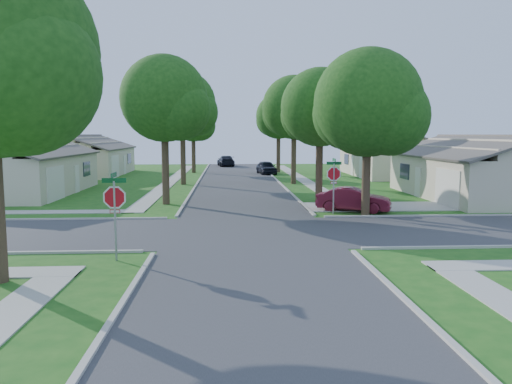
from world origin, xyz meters
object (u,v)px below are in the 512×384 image
object	(u,v)px
tree_e_near	(321,111)
tree_ne_corner	(369,108)
tree_w_far	(194,123)
house_nw_near	(17,173)
house_ne_near	(480,175)
house_nw_far	(85,160)
tree_e_mid	(295,110)
car_driveway	(354,200)
tree_w_mid	(183,107)
tree_e_far	(279,118)
stop_sign_ne	(334,176)
car_curb_east	(266,167)
car_curb_west	(226,161)
stop_sign_sw	(115,201)
house_ne_far	(392,161)
tree_w_near	(165,103)

from	to	relation	value
tree_e_near	tree_ne_corner	xyz separation A→B (m)	(1.61, -4.80, -0.05)
tree_w_far	tree_ne_corner	bearing A→B (deg)	-69.72
house_nw_near	house_ne_near	bearing A→B (deg)	-7.13
house_nw_far	tree_e_mid	bearing A→B (deg)	-27.91
tree_e_mid	car_driveway	size ratio (longest dim) A/B	2.30
tree_w_mid	tree_ne_corner	size ratio (longest dim) A/B	1.10
tree_e_mid	tree_e_far	xyz separation A→B (m)	(-0.00, 13.00, -0.27)
stop_sign_ne	tree_e_mid	distance (m)	16.84
house_nw_far	tree_e_near	bearing A→B (deg)	-47.94
stop_sign_ne	house_nw_far	distance (m)	34.26
stop_sign_ne	house_nw_near	xyz separation A→B (m)	(-20.69, 10.30, -0.51)
car_curb_east	car_curb_west	distance (m)	14.12
tree_ne_corner	house_ne_near	size ratio (longest dim) A/B	0.64
stop_sign_sw	tree_e_far	size ratio (longest dim) A/B	0.34
stop_sign_sw	car_curb_west	xyz separation A→B (m)	(3.50, 50.00, -1.33)
tree_w_mid	tree_e_near	bearing A→B (deg)	-51.95
tree_e_near	house_ne_far	world-z (taller)	tree_e_near
tree_w_far	tree_e_mid	bearing A→B (deg)	-54.10
house_ne_near	house_nw_far	size ratio (longest dim) A/B	1.00
tree_ne_corner	house_nw_far	xyz separation A→B (m)	(-22.35, 27.79, -4.08)
stop_sign_sw	tree_w_near	distance (m)	14.30
stop_sign_ne	tree_e_near	xyz separation A→B (m)	(0.05, 4.31, 3.61)
tree_e_far	house_nw_near	world-z (taller)	tree_e_far
tree_w_far	house_ne_far	distance (m)	21.61
tree_w_far	tree_ne_corner	distance (m)	31.77
tree_w_near	stop_sign_ne	bearing A→B (deg)	-24.74
tree_w_near	house_ne_near	size ratio (longest dim) A/B	0.66
tree_w_far	house_nw_far	xyz separation A→B (m)	(-11.34, -2.01, -3.99)
house_ne_far	stop_sign_ne	bearing A→B (deg)	-114.93
tree_e_far	car_curb_west	world-z (taller)	tree_e_far
tree_e_mid	stop_sign_ne	bearing A→B (deg)	-90.20
tree_ne_corner	house_ne_near	bearing A→B (deg)	35.18
house_ne_near	car_curb_east	xyz separation A→B (m)	(-12.79, 20.90, -0.81)
tree_w_mid	house_nw_far	bearing A→B (deg)	135.93
stop_sign_sw	car_curb_west	size ratio (longest dim) A/B	0.61
stop_sign_ne	house_nw_near	world-z (taller)	house_nw_near
tree_e_near	tree_w_far	distance (m)	26.71
tree_e_mid	tree_ne_corner	size ratio (longest dim) A/B	1.06
stop_sign_sw	car_driveway	size ratio (longest dim) A/B	0.74
tree_e_near	tree_e_mid	xyz separation A→B (m)	(0.01, 12.00, 0.61)
tree_w_far	car_curb_east	world-z (taller)	tree_w_far
house_ne_near	tree_ne_corner	bearing A→B (deg)	-144.82
tree_e_near	tree_w_mid	size ratio (longest dim) A/B	0.87
house_nw_far	house_nw_near	bearing A→B (deg)	-90.00
tree_w_mid	tree_w_far	bearing A→B (deg)	90.05
tree_w_near	tree_ne_corner	distance (m)	12.02
tree_e_far	car_driveway	distance (m)	29.02
house_nw_near	house_nw_far	bearing A→B (deg)	90.00
tree_w_near	house_ne_far	distance (m)	29.10
car_driveway	tree_e_far	bearing A→B (deg)	24.99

